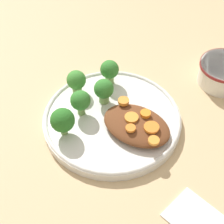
# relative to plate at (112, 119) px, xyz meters

# --- Properties ---
(ground_plane) EXTENTS (4.00, 4.00, 0.00)m
(ground_plane) POSITION_rel_plate_xyz_m (0.00, 0.00, -0.01)
(ground_plane) COLOR tan
(plate) EXTENTS (0.27, 0.27, 0.02)m
(plate) POSITION_rel_plate_xyz_m (0.00, 0.00, 0.00)
(plate) COLOR silver
(plate) RESTS_ON ground_plane
(dip_bowl) EXTENTS (0.11, 0.11, 0.05)m
(dip_bowl) POSITION_rel_plate_xyz_m (0.13, 0.23, 0.02)
(dip_bowl) COLOR white
(dip_bowl) RESTS_ON ground_plane
(stew_mound) EXTENTS (0.13, 0.09, 0.02)m
(stew_mound) POSITION_rel_plate_xyz_m (0.05, -0.00, 0.02)
(stew_mound) COLOR brown
(stew_mound) RESTS_ON plate
(broccoli_floret_0) EXTENTS (0.04, 0.04, 0.05)m
(broccoli_floret_0) POSITION_rel_plate_xyz_m (-0.04, 0.03, 0.04)
(broccoli_floret_0) COLOR #7FA85B
(broccoli_floret_0) RESTS_ON plate
(broccoli_floret_1) EXTENTS (0.04, 0.04, 0.05)m
(broccoli_floret_1) POSITION_rel_plate_xyz_m (-0.06, -0.02, 0.04)
(broccoli_floret_1) COLOR #759E51
(broccoli_floret_1) RESTS_ON plate
(broccoli_floret_2) EXTENTS (0.04, 0.04, 0.05)m
(broccoli_floret_2) POSITION_rel_plate_xyz_m (-0.10, 0.02, 0.03)
(broccoli_floret_2) COLOR #759E51
(broccoli_floret_2) RESTS_ON plate
(broccoli_floret_3) EXTENTS (0.04, 0.04, 0.06)m
(broccoli_floret_3) POSITION_rel_plate_xyz_m (-0.05, -0.08, 0.04)
(broccoli_floret_3) COLOR #759E51
(broccoli_floret_3) RESTS_ON plate
(broccoli_floret_4) EXTENTS (0.04, 0.04, 0.06)m
(broccoli_floret_4) POSITION_rel_plate_xyz_m (-0.06, 0.08, 0.04)
(broccoli_floret_4) COLOR #7FA85B
(broccoli_floret_4) RESTS_ON plate
(carrot_slice_0) EXTENTS (0.02, 0.02, 0.00)m
(carrot_slice_0) POSITION_rel_plate_xyz_m (0.05, -0.02, 0.03)
(carrot_slice_0) COLOR orange
(carrot_slice_0) RESTS_ON stew_mound
(carrot_slice_1) EXTENTS (0.02, 0.02, 0.01)m
(carrot_slice_1) POSITION_rel_plate_xyz_m (0.06, 0.02, 0.03)
(carrot_slice_1) COLOR orange
(carrot_slice_1) RESTS_ON stew_mound
(carrot_slice_2) EXTENTS (0.03, 0.03, 0.00)m
(carrot_slice_2) POSITION_rel_plate_xyz_m (0.04, 0.00, 0.03)
(carrot_slice_2) COLOR orange
(carrot_slice_2) RESTS_ON stew_mound
(carrot_slice_3) EXTENTS (0.02, 0.02, 0.01)m
(carrot_slice_3) POSITION_rel_plate_xyz_m (0.01, 0.03, 0.03)
(carrot_slice_3) COLOR orange
(carrot_slice_3) RESTS_ON stew_mound
(carrot_slice_4) EXTENTS (0.03, 0.03, 0.00)m
(carrot_slice_4) POSITION_rel_plate_xyz_m (0.08, -0.00, 0.03)
(carrot_slice_4) COLOR orange
(carrot_slice_4) RESTS_ON stew_mound
(carrot_slice_5) EXTENTS (0.02, 0.02, 0.01)m
(carrot_slice_5) POSITION_rel_plate_xyz_m (0.10, -0.02, 0.03)
(carrot_slice_5) COLOR orange
(carrot_slice_5) RESTS_ON stew_mound
(napkin) EXTENTS (0.12, 0.09, 0.01)m
(napkin) POSITION_rel_plate_xyz_m (0.23, -0.09, -0.01)
(napkin) COLOR white
(napkin) RESTS_ON ground_plane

